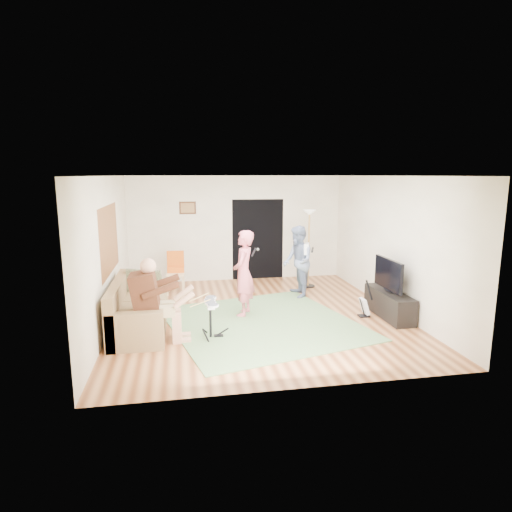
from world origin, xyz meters
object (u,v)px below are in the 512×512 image
(singer, at_px, (244,273))
(guitarist, at_px, (298,262))
(guitar_spare, at_px, (365,306))
(dining_chair, at_px, (176,278))
(sofa, at_px, (135,313))
(television, at_px, (388,274))
(drum_kit, at_px, (211,321))
(tv_cabinet, at_px, (389,304))
(torchiere_lamp, at_px, (309,235))

(singer, bearing_deg, guitarist, 148.65)
(guitar_spare, bearing_deg, dining_chair, 146.73)
(sofa, height_order, guitar_spare, sofa)
(singer, xyz_separation_m, television, (2.72, -0.59, 0.01))
(drum_kit, height_order, guitar_spare, guitar_spare)
(singer, xyz_separation_m, guitar_spare, (2.30, -0.52, -0.63))
(tv_cabinet, height_order, television, television)
(tv_cabinet, bearing_deg, torchiere_lamp, 109.77)
(singer, bearing_deg, dining_chair, -123.76)
(sofa, relative_size, singer, 1.30)
(drum_kit, xyz_separation_m, dining_chair, (-0.60, 2.95, 0.06))
(singer, distance_m, television, 2.78)
(dining_chair, bearing_deg, sofa, -103.26)
(singer, bearing_deg, tv_cabinet, 98.61)
(singer, bearing_deg, drum_kit, -13.08)
(torchiere_lamp, relative_size, television, 1.84)
(torchiere_lamp, height_order, television, torchiere_lamp)
(sofa, height_order, television, television)
(torchiere_lamp, relative_size, tv_cabinet, 1.35)
(drum_kit, height_order, singer, singer)
(guitar_spare, relative_size, television, 0.72)
(guitarist, bearing_deg, torchiere_lamp, 148.32)
(guitarist, height_order, tv_cabinet, guitarist)
(guitar_spare, bearing_deg, torchiere_lamp, 99.86)
(dining_chair, relative_size, tv_cabinet, 0.69)
(singer, relative_size, guitar_spare, 2.28)
(singer, height_order, dining_chair, singer)
(sofa, xyz_separation_m, drum_kit, (1.30, -0.65, -0.00))
(sofa, bearing_deg, drum_kit, -26.61)
(drum_kit, bearing_deg, sofa, 153.39)
(sofa, height_order, guitarist, guitarist)
(drum_kit, distance_m, singer, 1.43)
(television, bearing_deg, sofa, 178.19)
(drum_kit, bearing_deg, torchiere_lamp, 48.58)
(sofa, relative_size, drum_kit, 3.27)
(torchiere_lamp, distance_m, tv_cabinet, 2.82)
(television, bearing_deg, dining_chair, 148.77)
(torchiere_lamp, bearing_deg, tv_cabinet, -70.23)
(singer, xyz_separation_m, tv_cabinet, (2.77, -0.59, -0.59))
(sofa, relative_size, guitar_spare, 2.97)
(dining_chair, distance_m, tv_cabinet, 4.77)
(singer, distance_m, guitar_spare, 2.44)
(guitarist, bearing_deg, tv_cabinet, 39.83)
(guitarist, distance_m, guitar_spare, 1.94)
(television, bearing_deg, tv_cabinet, 0.00)
(torchiere_lamp, bearing_deg, guitarist, -122.07)
(sofa, relative_size, television, 2.12)
(guitarist, height_order, torchiere_lamp, torchiere_lamp)
(drum_kit, distance_m, torchiere_lamp, 4.08)
(singer, distance_m, dining_chair, 2.34)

